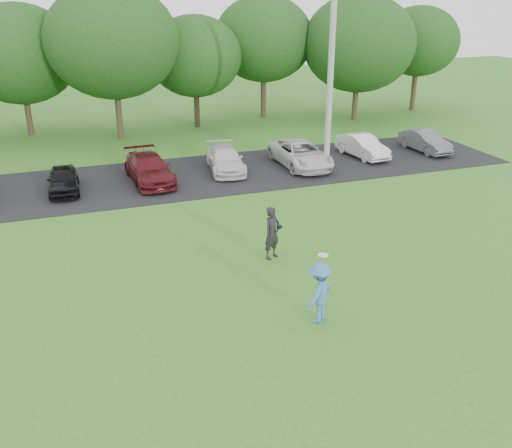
{
  "coord_description": "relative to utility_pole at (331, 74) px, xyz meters",
  "views": [
    {
      "loc": [
        -5.61,
        -12.2,
        8.22
      ],
      "look_at": [
        0.0,
        3.5,
        1.3
      ],
      "focal_mm": 40.0,
      "sensor_mm": 36.0,
      "label": 1
    }
  ],
  "objects": [
    {
      "name": "ground",
      "position": [
        -6.5,
        -11.62,
        -4.62
      ],
      "size": [
        100.0,
        100.0,
        0.0
      ],
      "primitive_type": "plane",
      "color": "#2D6C1F",
      "rests_on": "ground"
    },
    {
      "name": "parking_lot",
      "position": [
        -6.5,
        1.38,
        -4.6
      ],
      "size": [
        32.0,
        6.5,
        0.03
      ],
      "primitive_type": "cube",
      "color": "black",
      "rests_on": "ground"
    },
    {
      "name": "utility_pole",
      "position": [
        0.0,
        0.0,
        0.0
      ],
      "size": [
        0.28,
        0.28,
        9.24
      ],
      "primitive_type": "cylinder",
      "color": "#979792",
      "rests_on": "ground"
    },
    {
      "name": "frisbee_player",
      "position": [
        -6.16,
        -12.06,
        -3.77
      ],
      "size": [
        1.25,
        1.15,
        2.04
      ],
      "color": "teal",
      "rests_on": "ground"
    },
    {
      "name": "camera_bystander",
      "position": [
        -5.93,
        -8.07,
        -3.74
      ],
      "size": [
        0.77,
        0.68,
        1.77
      ],
      "color": "black",
      "rests_on": "ground"
    },
    {
      "name": "parked_cars",
      "position": [
        -6.89,
        1.3,
        -4.01
      ],
      "size": [
        27.97,
        4.74,
        1.23
      ],
      "color": "black",
      "rests_on": "parking_lot"
    },
    {
      "name": "tree_row",
      "position": [
        -4.99,
        11.14,
        0.29
      ],
      "size": [
        42.39,
        9.85,
        8.64
      ],
      "color": "#38281C",
      "rests_on": "ground"
    }
  ]
}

